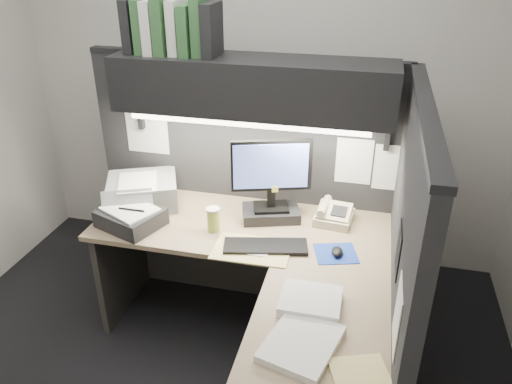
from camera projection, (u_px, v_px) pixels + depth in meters
wall_back at (261, 78)px, 3.45m from camera, size 3.50×0.04×2.70m
partition_back at (245, 185)px, 3.20m from camera, size 1.90×0.06×1.60m
partition_right at (399, 275)px, 2.35m from camera, size 0.06×1.50×1.60m
desk at (275, 339)px, 2.47m from camera, size 1.70×1.53×0.73m
overhead_shelf at (252, 86)px, 2.71m from camera, size 1.55×0.34×0.30m
task_light_tube at (246, 124)px, 2.66m from camera, size 1.32×0.04×0.04m
monitor at (271, 189)px, 2.87m from camera, size 0.45×0.29×0.50m
keyboard at (266, 246)px, 2.67m from camera, size 0.47×0.24×0.02m
mousepad at (336, 253)px, 2.63m from camera, size 0.26×0.25×0.00m
mouse at (337, 252)px, 2.61m from camera, size 0.07×0.10×0.03m
telephone at (334, 215)px, 2.91m from camera, size 0.23×0.24×0.09m
coffee_cup at (213, 220)px, 2.81m from camera, size 0.08×0.08×0.13m
printer at (143, 191)px, 3.09m from camera, size 0.52×0.49×0.17m
notebook_stack at (131, 218)px, 2.87m from camera, size 0.41×0.38×0.10m
open_folder at (252, 249)px, 2.66m from camera, size 0.42×0.28×0.01m
paper_stack_a at (311, 302)px, 2.25m from camera, size 0.27×0.23×0.05m
paper_stack_b at (302, 344)px, 2.03m from camera, size 0.34×0.39×0.03m
manila_stack at (364, 384)px, 1.85m from camera, size 0.30×0.33×0.02m
binder_row at (172, 27)px, 2.67m from camera, size 0.52×0.25×0.31m
pinned_papers at (298, 180)px, 2.68m from camera, size 1.76×1.31×0.51m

